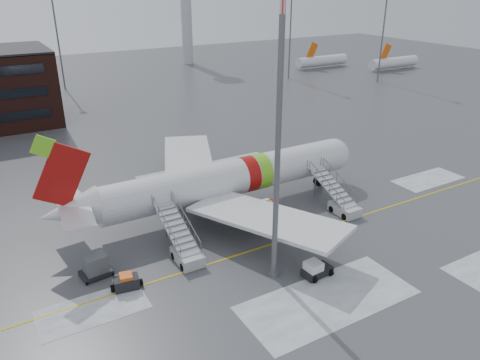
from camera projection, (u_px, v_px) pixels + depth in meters
ground at (309, 226)px, 46.77m from camera, size 260.00×260.00×0.00m
airliner at (222, 180)px, 48.74m from camera, size 35.03×32.97×11.18m
airstair_fwd at (340, 202)px, 49.40m from camera, size 2.05×7.70×3.48m
airstair_aft at (184, 247)px, 41.06m from camera, size 2.05×7.70×3.48m
pushback_tug at (316, 269)px, 38.71m from camera, size 2.59×2.00×1.43m
uld_container at (95, 266)px, 38.64m from camera, size 2.63×2.05×1.99m
baggage_tractor at (127, 283)px, 37.16m from camera, size 2.59×1.45×1.31m
light_mast_near at (279, 119)px, 33.77m from camera, size 1.20×1.20×26.05m
light_mast_far_ne at (291, 20)px, 109.84m from camera, size 1.20×1.20×24.25m
light_mast_far_n at (56, 24)px, 99.39m from camera, size 1.20×1.20×24.25m
light_mast_far_e at (384, 21)px, 106.15m from camera, size 1.20×1.20×24.25m
distant_aircraft at (346, 70)px, 126.41m from camera, size 35.00×18.00×8.00m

